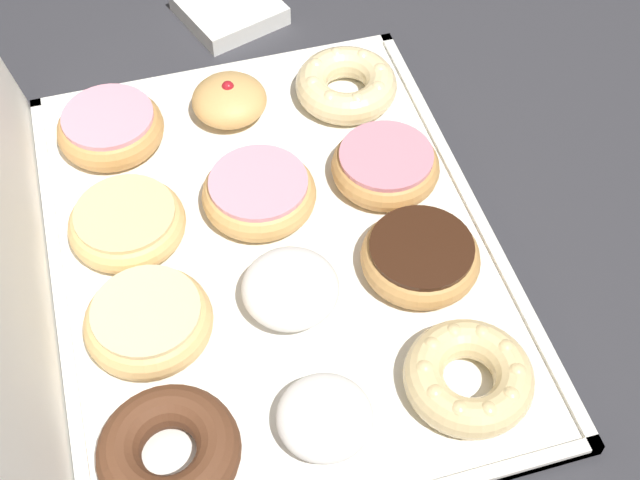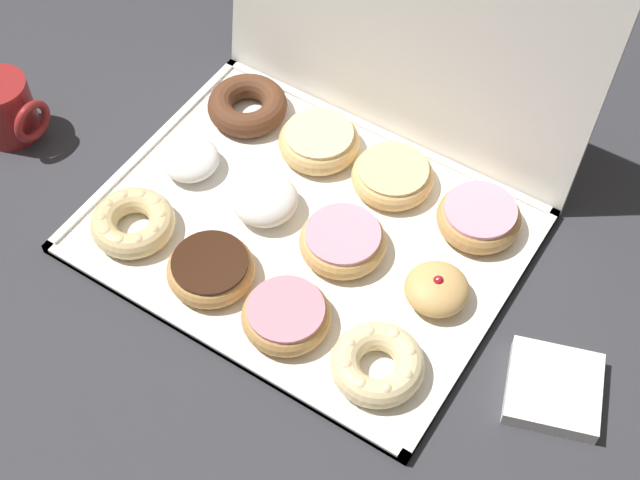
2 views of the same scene
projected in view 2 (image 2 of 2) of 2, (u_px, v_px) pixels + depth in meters
ground_plane at (305, 235)px, 1.25m from camera, size 3.00×3.00×0.00m
donut_box at (305, 232)px, 1.25m from camera, size 0.56×0.43×0.01m
box_lid_open at (408, 15)px, 1.22m from camera, size 0.56×0.08×0.40m
cruller_donut_0 at (133, 222)px, 1.23m from camera, size 0.11×0.11×0.04m
chocolate_frosted_donut_1 at (211, 269)px, 1.18m from camera, size 0.12×0.12×0.04m
pink_frosted_donut_2 at (286, 315)px, 1.14m from camera, size 0.11×0.11×0.04m
cruller_donut_3 at (377, 364)px, 1.10m from camera, size 0.12×0.12×0.04m
powdered_filled_donut_4 at (190, 159)px, 1.29m from camera, size 0.08×0.08×0.04m
powdered_filled_donut_5 at (264, 201)px, 1.24m from camera, size 0.09×0.09×0.05m
pink_frosted_donut_6 at (344, 239)px, 1.21m from camera, size 0.12×0.12×0.04m
jelly_filled_donut_7 at (436, 290)px, 1.16m from camera, size 0.08×0.08×0.05m
chocolate_cake_ring_donut_8 at (247, 105)px, 1.36m from camera, size 0.12×0.12×0.04m
glazed_ring_donut_9 at (319, 141)px, 1.31m from camera, size 0.12×0.12×0.04m
glazed_ring_donut_10 at (393, 176)px, 1.28m from camera, size 0.12×0.12×0.04m
pink_frosted_donut_11 at (479, 217)px, 1.23m from camera, size 0.12×0.12×0.04m
coffee_mug at (6, 108)px, 1.32m from camera, size 0.11×0.09×0.10m
napkin_stack at (554, 389)px, 1.10m from camera, size 0.14×0.14×0.02m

